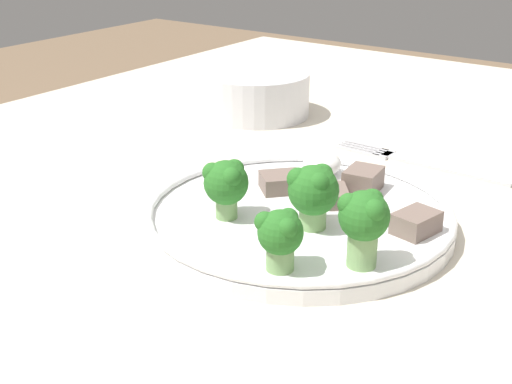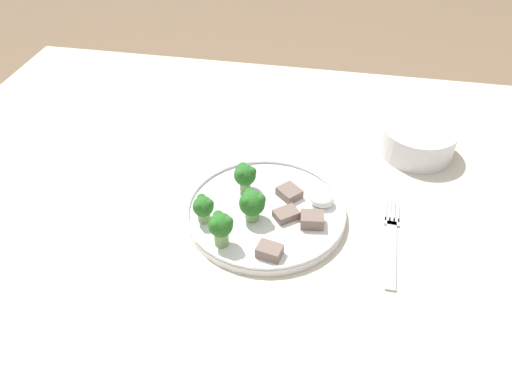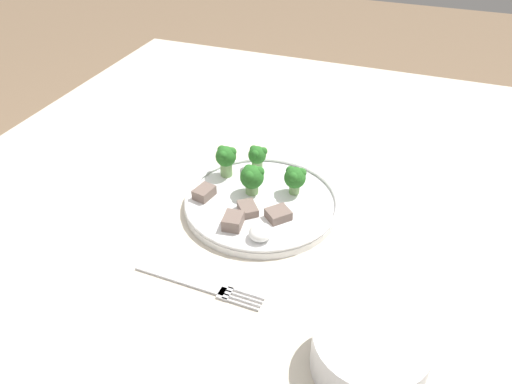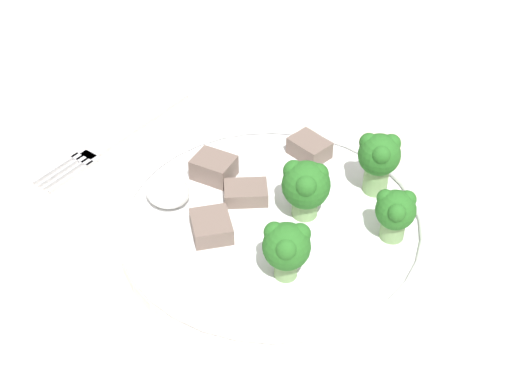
{
  "view_description": "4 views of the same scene",
  "coord_description": "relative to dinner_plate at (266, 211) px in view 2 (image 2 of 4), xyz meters",
  "views": [
    {
      "loc": [
        -0.47,
        -0.25,
        0.97
      ],
      "look_at": [
        -0.04,
        0.06,
        0.74
      ],
      "focal_mm": 50.0,
      "sensor_mm": 36.0,
      "label": 1
    },
    {
      "loc": [
        0.08,
        -0.54,
        1.26
      ],
      "look_at": [
        -0.03,
        0.05,
        0.74
      ],
      "focal_mm": 35.0,
      "sensor_mm": 36.0,
      "label": 2
    },
    {
      "loc": [
        0.6,
        0.25,
        1.22
      ],
      "look_at": [
        0.0,
        0.03,
        0.75
      ],
      "focal_mm": 35.0,
      "sensor_mm": 36.0,
      "label": 3
    },
    {
      "loc": [
        -0.25,
        0.39,
        1.13
      ],
      "look_at": [
        0.0,
        0.03,
        0.75
      ],
      "focal_mm": 50.0,
      "sensor_mm": 36.0,
      "label": 4
    }
  ],
  "objects": [
    {
      "name": "cream_bowl",
      "position": [
        0.24,
        0.22,
        0.02
      ],
      "size": [
        0.13,
        0.13,
        0.05
      ],
      "color": "silver",
      "rests_on": "table"
    },
    {
      "name": "meat_slice_edge_slice",
      "position": [
        0.03,
        -0.01,
        0.01
      ],
      "size": [
        0.05,
        0.04,
        0.01
      ],
      "color": "#756056",
      "rests_on": "dinner_plate"
    },
    {
      "name": "broccoli_floret_near_rim_left",
      "position": [
        -0.09,
        -0.04,
        0.03
      ],
      "size": [
        0.03,
        0.03,
        0.04
      ],
      "color": "#7FA866",
      "rests_on": "dinner_plate"
    },
    {
      "name": "broccoli_floret_center_left",
      "position": [
        -0.04,
        0.04,
        0.03
      ],
      "size": [
        0.04,
        0.04,
        0.05
      ],
      "color": "#7FA866",
      "rests_on": "dinner_plate"
    },
    {
      "name": "meat_slice_rear_slice",
      "position": [
        0.02,
        -0.09,
        0.01
      ],
      "size": [
        0.04,
        0.03,
        0.02
      ],
      "color": "#756056",
      "rests_on": "dinner_plate"
    },
    {
      "name": "broccoli_floret_front_left",
      "position": [
        -0.02,
        -0.02,
        0.03
      ],
      "size": [
        0.04,
        0.04,
        0.05
      ],
      "color": "#7FA866",
      "rests_on": "dinner_plate"
    },
    {
      "name": "broccoli_floret_back_left",
      "position": [
        -0.05,
        -0.08,
        0.04
      ],
      "size": [
        0.04,
        0.04,
        0.06
      ],
      "color": "#7FA866",
      "rests_on": "dinner_plate"
    },
    {
      "name": "fork",
      "position": [
        0.2,
        -0.02,
        -0.01
      ],
      "size": [
        0.03,
        0.19,
        0.0
      ],
      "color": "silver",
      "rests_on": "table"
    },
    {
      "name": "sauce_dollop",
      "position": [
        0.09,
        0.03,
        0.01
      ],
      "size": [
        0.04,
        0.03,
        0.02
      ],
      "color": "white",
      "rests_on": "dinner_plate"
    },
    {
      "name": "meat_slice_middle_slice",
      "position": [
        0.07,
        -0.02,
        0.01
      ],
      "size": [
        0.04,
        0.03,
        0.02
      ],
      "color": "#756056",
      "rests_on": "dinner_plate"
    },
    {
      "name": "meat_slice_front_slice",
      "position": [
        0.03,
        0.04,
        0.01
      ],
      "size": [
        0.05,
        0.05,
        0.02
      ],
      "color": "#756056",
      "rests_on": "dinner_plate"
    },
    {
      "name": "dinner_plate",
      "position": [
        0.0,
        0.0,
        0.0
      ],
      "size": [
        0.25,
        0.25,
        0.02
      ],
      "color": "white",
      "rests_on": "table"
    },
    {
      "name": "table",
      "position": [
        0.01,
        -0.03,
        -0.09
      ],
      "size": [
        1.35,
        1.11,
        0.71
      ],
      "color": "beige",
      "rests_on": "ground_plane"
    }
  ]
}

